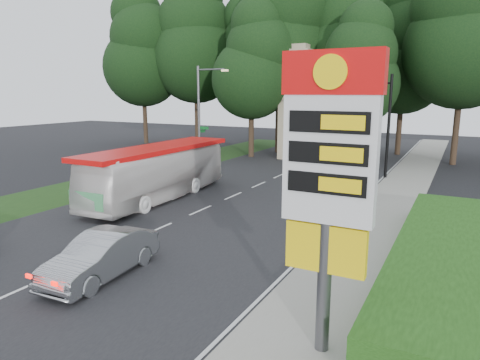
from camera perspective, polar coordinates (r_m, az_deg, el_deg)
The scene contains 19 objects.
road_surface at distance 23.00m, azimuth -3.91°, elevation -3.49°, with size 14.00×80.00×0.02m, color black.
sidewalk_right at distance 20.03m, azimuth 17.39°, elevation -6.16°, with size 3.00×80.00×0.12m, color gray.
grass_verge_left at distance 33.22m, azimuth -12.47°, elevation 0.98°, with size 5.00×50.00×0.02m, color #193814.
hedge at distance 15.81m, azimuth 25.61°, elevation -9.53°, with size 3.00×14.00×1.20m, color #1D4612.
gas_station_pylon at distance 9.33m, azimuth 11.79°, elevation 1.80°, with size 2.10×0.45×6.85m.
traffic_signal_mast at distance 31.47m, azimuth 16.92°, elevation 8.73°, with size 6.10×0.35×7.20m.
streetlight_signs at distance 34.43m, azimuth -5.20°, elevation 9.00°, with size 2.75×0.98×8.00m.
monument at distance 39.34m, azimuth 7.51°, elevation 10.25°, with size 3.00×3.00×10.05m.
tree_far_west at distance 52.41m, azimuth -12.92°, elevation 16.50°, with size 8.96×8.96×17.60m.
tree_west_mid at distance 50.52m, azimuth -5.97°, elevation 18.05°, with size 9.80×9.80×19.25m.
tree_west_near at distance 49.10m, azimuth 1.51°, elevation 16.34°, with size 8.40×8.40×16.50m.
tree_center_left at distance 43.64m, azimuth 5.30°, elevation 19.53°, with size 10.08×10.08×19.80m.
tree_center_right at distance 43.50m, azimuth 14.04°, elevation 17.94°, with size 9.24×9.24×18.15m.
tree_east_near at distance 44.38m, azimuth 21.12°, elevation 15.66°, with size 8.12×8.12×15.95m.
tree_east_mid at distance 40.22m, azimuth 27.99°, elevation 18.00°, with size 9.52×9.52×18.70m.
tree_monument_left at distance 40.08m, azimuth 1.56°, elevation 15.47°, with size 7.28×7.28×14.30m.
tree_monument_right at distance 37.33m, azimuth 15.54°, elevation 14.32°, with size 6.72×6.72×13.20m.
transit_bus at distance 24.68m, azimuth -10.85°, elevation 0.94°, with size 2.53×10.82×3.01m, color white.
sedan_silver at distance 14.96m, azimuth -18.02°, elevation -9.59°, with size 1.54×4.43×1.46m, color #9A9CA1.
Camera 1 is at (11.71, -6.86, 6.01)m, focal length 32.00 mm.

